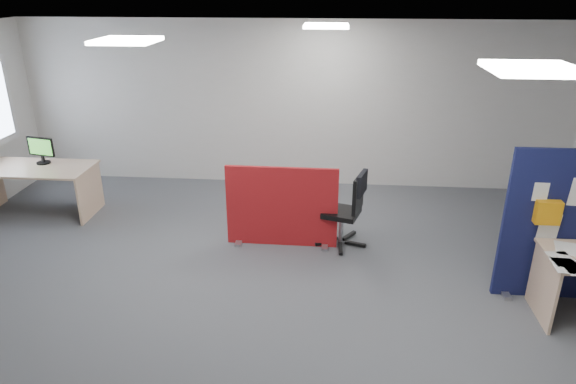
# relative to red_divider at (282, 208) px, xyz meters

# --- Properties ---
(floor) EXTENTS (9.00, 9.00, 0.00)m
(floor) POSITION_rel_red_divider_xyz_m (-0.01, -1.23, -0.53)
(floor) COLOR #56595E
(floor) RESTS_ON ground
(ceiling) EXTENTS (9.00, 7.00, 0.02)m
(ceiling) POSITION_rel_red_divider_xyz_m (-0.01, -1.23, 2.17)
(ceiling) COLOR white
(ceiling) RESTS_ON wall_back
(wall_back) EXTENTS (9.00, 0.02, 2.70)m
(wall_back) POSITION_rel_red_divider_xyz_m (-0.01, 2.27, 0.82)
(wall_back) COLOR silver
(wall_back) RESTS_ON floor
(ceiling_lights) EXTENTS (4.10, 4.10, 0.04)m
(ceiling_lights) POSITION_rel_red_divider_xyz_m (0.32, -0.57, 2.14)
(ceiling_lights) COLOR white
(ceiling_lights) RESTS_ON ceiling
(red_divider) EXTENTS (1.44, 0.30, 1.08)m
(red_divider) POSITION_rel_red_divider_xyz_m (0.00, 0.00, 0.00)
(red_divider) COLOR #AA1618
(red_divider) RESTS_ON floor
(second_desk) EXTENTS (1.65, 0.83, 0.73)m
(second_desk) POSITION_rel_red_divider_xyz_m (-3.69, 0.71, 0.03)
(second_desk) COLOR #D7AC8A
(second_desk) RESTS_ON floor
(monitor_second) EXTENTS (0.43, 0.20, 0.40)m
(monitor_second) POSITION_rel_red_divider_xyz_m (-3.63, 0.85, 0.42)
(monitor_second) COLOR black
(monitor_second) RESTS_ON second_desk
(office_chair) EXTENTS (0.68, 0.65, 1.02)m
(office_chair) POSITION_rel_red_divider_xyz_m (0.87, 0.05, 0.05)
(office_chair) COLOR black
(office_chair) RESTS_ON floor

